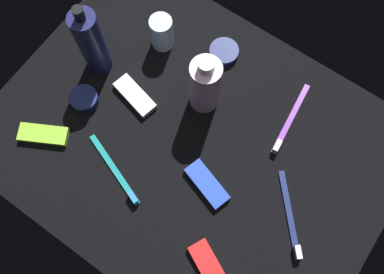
{
  "coord_description": "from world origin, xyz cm",
  "views": [
    {
      "loc": [
        -15.18,
        21.86,
        85.21
      ],
      "look_at": [
        0.0,
        0.0,
        3.0
      ],
      "focal_mm": 39.02,
      "sensor_mm": 36.0,
      "label": 1
    }
  ],
  "objects_px": {
    "lotion_bottle": "(91,42)",
    "toothbrush_navy": "(291,220)",
    "cream_tin_right": "(224,52)",
    "deodorant_stick": "(162,33)",
    "snack_bar_white": "(135,96)",
    "toothbrush_purple": "(289,122)",
    "snack_bar_lime": "(43,135)",
    "bodywash_bottle": "(205,85)",
    "toothbrush_teal": "(117,173)",
    "snack_bar_blue": "(207,184)",
    "snack_bar_red": "(209,267)",
    "cream_tin_left": "(84,99)"
  },
  "relations": [
    {
      "from": "deodorant_stick",
      "to": "snack_bar_red",
      "type": "relative_size",
      "value": 0.82
    },
    {
      "from": "toothbrush_teal",
      "to": "snack_bar_red",
      "type": "xyz_separation_m",
      "value": [
        -0.26,
        0.05,
        0.0
      ]
    },
    {
      "from": "snack_bar_lime",
      "to": "snack_bar_blue",
      "type": "bearing_deg",
      "value": 169.6
    },
    {
      "from": "snack_bar_white",
      "to": "cream_tin_right",
      "type": "xyz_separation_m",
      "value": [
        -0.1,
        -0.2,
        0.0
      ]
    },
    {
      "from": "toothbrush_teal",
      "to": "snack_bar_lime",
      "type": "relative_size",
      "value": 1.67
    },
    {
      "from": "toothbrush_navy",
      "to": "snack_bar_blue",
      "type": "height_order",
      "value": "toothbrush_navy"
    },
    {
      "from": "snack_bar_white",
      "to": "deodorant_stick",
      "type": "bearing_deg",
      "value": -65.19
    },
    {
      "from": "toothbrush_navy",
      "to": "snack_bar_blue",
      "type": "xyz_separation_m",
      "value": [
        0.18,
        0.04,
        0.0
      ]
    },
    {
      "from": "lotion_bottle",
      "to": "toothbrush_teal",
      "type": "height_order",
      "value": "lotion_bottle"
    },
    {
      "from": "bodywash_bottle",
      "to": "snack_bar_red",
      "type": "distance_m",
      "value": 0.36
    },
    {
      "from": "toothbrush_navy",
      "to": "snack_bar_lime",
      "type": "relative_size",
      "value": 1.37
    },
    {
      "from": "lotion_bottle",
      "to": "cream_tin_right",
      "type": "xyz_separation_m",
      "value": [
        -0.22,
        -0.18,
        -0.08
      ]
    },
    {
      "from": "lotion_bottle",
      "to": "snack_bar_lime",
      "type": "relative_size",
      "value": 1.97
    },
    {
      "from": "lotion_bottle",
      "to": "snack_bar_white",
      "type": "relative_size",
      "value": 1.97
    },
    {
      "from": "snack_bar_white",
      "to": "cream_tin_left",
      "type": "height_order",
      "value": "cream_tin_left"
    },
    {
      "from": "toothbrush_navy",
      "to": "snack_bar_blue",
      "type": "bearing_deg",
      "value": 11.58
    },
    {
      "from": "toothbrush_purple",
      "to": "snack_bar_red",
      "type": "xyz_separation_m",
      "value": [
        -0.03,
        0.35,
        0.0
      ]
    },
    {
      "from": "bodywash_bottle",
      "to": "toothbrush_navy",
      "type": "distance_m",
      "value": 0.32
    },
    {
      "from": "deodorant_stick",
      "to": "snack_bar_lime",
      "type": "distance_m",
      "value": 0.34
    },
    {
      "from": "bodywash_bottle",
      "to": "snack_bar_red",
      "type": "height_order",
      "value": "bodywash_bottle"
    },
    {
      "from": "deodorant_stick",
      "to": "toothbrush_navy",
      "type": "xyz_separation_m",
      "value": [
        -0.45,
        0.18,
        -0.04
      ]
    },
    {
      "from": "deodorant_stick",
      "to": "lotion_bottle",
      "type": "bearing_deg",
      "value": 55.12
    },
    {
      "from": "toothbrush_navy",
      "to": "snack_bar_red",
      "type": "relative_size",
      "value": 1.37
    },
    {
      "from": "bodywash_bottle",
      "to": "toothbrush_teal",
      "type": "distance_m",
      "value": 0.26
    },
    {
      "from": "snack_bar_red",
      "to": "bodywash_bottle",
      "type": "bearing_deg",
      "value": -28.41
    },
    {
      "from": "cream_tin_right",
      "to": "deodorant_stick",
      "type": "bearing_deg",
      "value": 23.14
    },
    {
      "from": "deodorant_stick",
      "to": "snack_bar_lime",
      "type": "xyz_separation_m",
      "value": [
        0.08,
        0.33,
        -0.04
      ]
    },
    {
      "from": "snack_bar_blue",
      "to": "cream_tin_right",
      "type": "bearing_deg",
      "value": -45.64
    },
    {
      "from": "snack_bar_lime",
      "to": "cream_tin_left",
      "type": "xyz_separation_m",
      "value": [
        -0.02,
        -0.11,
        0.0
      ]
    },
    {
      "from": "toothbrush_purple",
      "to": "snack_bar_red",
      "type": "height_order",
      "value": "toothbrush_purple"
    },
    {
      "from": "lotion_bottle",
      "to": "toothbrush_purple",
      "type": "bearing_deg",
      "value": -164.47
    },
    {
      "from": "snack_bar_blue",
      "to": "snack_bar_red",
      "type": "bearing_deg",
      "value": 143.16
    },
    {
      "from": "snack_bar_lime",
      "to": "snack_bar_white",
      "type": "height_order",
      "value": "same"
    },
    {
      "from": "toothbrush_navy",
      "to": "cream_tin_right",
      "type": "bearing_deg",
      "value": -36.84
    },
    {
      "from": "lotion_bottle",
      "to": "bodywash_bottle",
      "type": "distance_m",
      "value": 0.25
    },
    {
      "from": "lotion_bottle",
      "to": "cream_tin_left",
      "type": "distance_m",
      "value": 0.13
    },
    {
      "from": "toothbrush_teal",
      "to": "cream_tin_right",
      "type": "relative_size",
      "value": 2.59
    },
    {
      "from": "lotion_bottle",
      "to": "toothbrush_navy",
      "type": "relative_size",
      "value": 1.43
    },
    {
      "from": "toothbrush_teal",
      "to": "snack_bar_white",
      "type": "bearing_deg",
      "value": -65.08
    },
    {
      "from": "toothbrush_navy",
      "to": "snack_bar_white",
      "type": "xyz_separation_m",
      "value": [
        0.42,
        -0.04,
        0.0
      ]
    },
    {
      "from": "toothbrush_teal",
      "to": "toothbrush_purple",
      "type": "relative_size",
      "value": 0.96
    },
    {
      "from": "bodywash_bottle",
      "to": "cream_tin_right",
      "type": "distance_m",
      "value": 0.14
    },
    {
      "from": "snack_bar_white",
      "to": "cream_tin_right",
      "type": "relative_size",
      "value": 1.55
    },
    {
      "from": "deodorant_stick",
      "to": "toothbrush_teal",
      "type": "bearing_deg",
      "value": 108.84
    },
    {
      "from": "snack_bar_lime",
      "to": "cream_tin_right",
      "type": "bearing_deg",
      "value": -146.3
    },
    {
      "from": "toothbrush_purple",
      "to": "snack_bar_white",
      "type": "bearing_deg",
      "value": 24.38
    },
    {
      "from": "snack_bar_white",
      "to": "cream_tin_left",
      "type": "xyz_separation_m",
      "value": [
        0.09,
        0.07,
        0.0
      ]
    },
    {
      "from": "lotion_bottle",
      "to": "snack_bar_blue",
      "type": "xyz_separation_m",
      "value": [
        -0.36,
        0.09,
        -0.08
      ]
    },
    {
      "from": "toothbrush_navy",
      "to": "cream_tin_right",
      "type": "xyz_separation_m",
      "value": [
        0.32,
        -0.24,
        0.0
      ]
    },
    {
      "from": "toothbrush_navy",
      "to": "cream_tin_left",
      "type": "distance_m",
      "value": 0.51
    }
  ]
}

